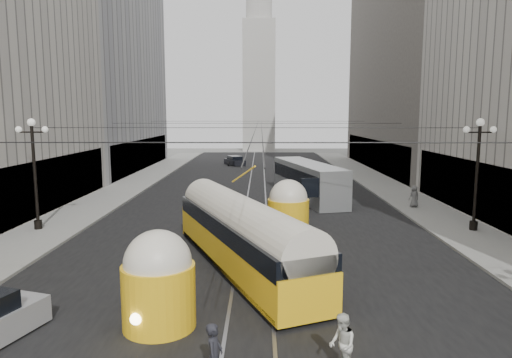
{
  "coord_description": "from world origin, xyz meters",
  "views": [
    {
      "loc": [
        0.33,
        -7.73,
        6.7
      ],
      "look_at": [
        0.1,
        15.08,
        3.5
      ],
      "focal_mm": 32.0,
      "sensor_mm": 36.0,
      "label": 1
    }
  ],
  "objects_px": {
    "streetcar": "(241,234)",
    "city_bus": "(308,179)",
    "pedestrian_crossing_a": "(214,356)",
    "pedestrian_crossing_b": "(342,344)",
    "pedestrian_sidewalk_right": "(414,196)"
  },
  "relations": [
    {
      "from": "streetcar",
      "to": "pedestrian_sidewalk_right",
      "type": "height_order",
      "value": "streetcar"
    },
    {
      "from": "streetcar",
      "to": "city_bus",
      "type": "xyz_separation_m",
      "value": [
        4.64,
        16.95,
        0.03
      ]
    },
    {
      "from": "pedestrian_crossing_b",
      "to": "pedestrian_crossing_a",
      "type": "bearing_deg",
      "value": -83.02
    },
    {
      "from": "streetcar",
      "to": "pedestrian_crossing_a",
      "type": "relative_size",
      "value": 8.09
    },
    {
      "from": "pedestrian_crossing_b",
      "to": "pedestrian_sidewalk_right",
      "type": "distance_m",
      "value": 22.96
    },
    {
      "from": "city_bus",
      "to": "pedestrian_crossing_a",
      "type": "relative_size",
      "value": 6.99
    },
    {
      "from": "pedestrian_crossing_a",
      "to": "streetcar",
      "type": "bearing_deg",
      "value": 7.94
    },
    {
      "from": "streetcar",
      "to": "pedestrian_crossing_a",
      "type": "xyz_separation_m",
      "value": [
        -0.29,
        -8.94,
        -0.72
      ]
    },
    {
      "from": "pedestrian_crossing_b",
      "to": "pedestrian_sidewalk_right",
      "type": "xyz_separation_m",
      "value": [
        8.9,
        21.16,
        0.12
      ]
    },
    {
      "from": "pedestrian_crossing_b",
      "to": "city_bus",
      "type": "bearing_deg",
      "value": 171.45
    },
    {
      "from": "city_bus",
      "to": "pedestrian_sidewalk_right",
      "type": "distance_m",
      "value": 8.3
    },
    {
      "from": "city_bus",
      "to": "pedestrian_crossing_b",
      "type": "height_order",
      "value": "city_bus"
    },
    {
      "from": "streetcar",
      "to": "pedestrian_crossing_b",
      "type": "bearing_deg",
      "value": -70.37
    },
    {
      "from": "city_bus",
      "to": "pedestrian_crossing_b",
      "type": "distance_m",
      "value": 25.29
    },
    {
      "from": "streetcar",
      "to": "pedestrian_crossing_b",
      "type": "height_order",
      "value": "streetcar"
    }
  ]
}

